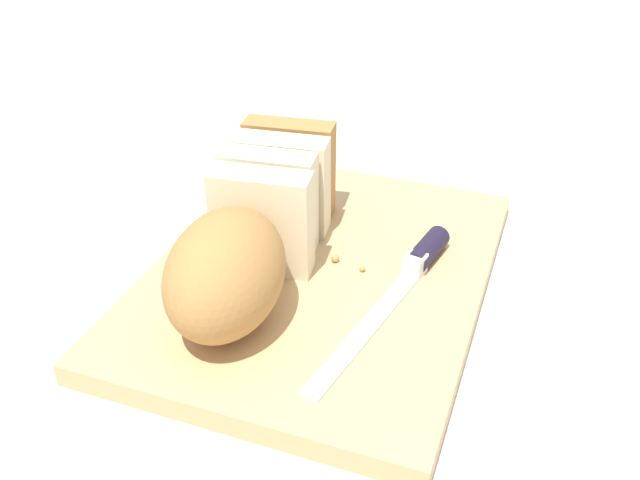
{
  "coord_description": "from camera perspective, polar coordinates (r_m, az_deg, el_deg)",
  "views": [
    {
      "loc": [
        -0.52,
        -0.17,
        0.4
      ],
      "look_at": [
        0.0,
        0.0,
        0.05
      ],
      "focal_mm": 39.95,
      "sensor_mm": 36.0,
      "label": 1
    }
  ],
  "objects": [
    {
      "name": "cutting_board",
      "position": [
        0.67,
        -0.0,
        -2.94
      ],
      "size": [
        0.4,
        0.31,
        0.02
      ],
      "primitive_type": "cube",
      "rotation": [
        0.0,
        0.0,
        -0.04
      ],
      "color": "tan",
      "rests_on": "ground_plane"
    },
    {
      "name": "crumb_near_loaf",
      "position": [
        0.65,
        3.4,
        -2.33
      ],
      "size": [
        0.01,
        0.01,
        0.01
      ],
      "primitive_type": "sphere",
      "color": "tan",
      "rests_on": "cutting_board"
    },
    {
      "name": "crumb_stray_left",
      "position": [
        0.69,
        -1.89,
        -0.16
      ],
      "size": [
        0.0,
        0.0,
        0.0
      ],
      "primitive_type": "sphere",
      "color": "tan",
      "rests_on": "cutting_board"
    },
    {
      "name": "crumb_near_knife",
      "position": [
        0.69,
        -1.59,
        -0.5
      ],
      "size": [
        0.0,
        0.0,
        0.0
      ],
      "primitive_type": "sphere",
      "color": "tan",
      "rests_on": "cutting_board"
    },
    {
      "name": "bread_loaf",
      "position": [
        0.62,
        -5.51,
        0.6
      ],
      "size": [
        0.28,
        0.11,
        0.1
      ],
      "rotation": [
        0.0,
        0.0,
        0.05
      ],
      "color": "#A8753D",
      "rests_on": "cutting_board"
    },
    {
      "name": "crumb_stray_right",
      "position": [
        0.67,
        1.22,
        -1.47
      ],
      "size": [
        0.01,
        0.01,
        0.01
      ],
      "primitive_type": "sphere",
      "color": "tan",
      "rests_on": "cutting_board"
    },
    {
      "name": "ground_plane",
      "position": [
        0.67,
        -0.0,
        -3.68
      ],
      "size": [
        3.0,
        3.0,
        0.0
      ],
      "primitive_type": "plane",
      "color": "beige"
    },
    {
      "name": "bread_knife",
      "position": [
        0.65,
        7.51,
        -2.18
      ],
      "size": [
        0.24,
        0.07,
        0.02
      ],
      "rotation": [
        0.0,
        0.0,
        2.91
      ],
      "color": "silver",
      "rests_on": "cutting_board"
    }
  ]
}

